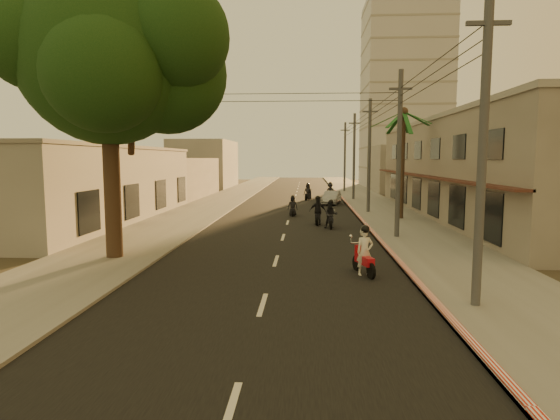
# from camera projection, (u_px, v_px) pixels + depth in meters

# --- Properties ---
(ground) EXTENTS (160.00, 160.00, 0.00)m
(ground) POSITION_uv_depth(u_px,v_px,m) (272.00, 272.00, 17.89)
(ground) COLOR #383023
(ground) RESTS_ON ground
(road) EXTENTS (10.00, 140.00, 0.02)m
(road) POSITION_uv_depth(u_px,v_px,m) (291.00, 212.00, 37.73)
(road) COLOR black
(road) RESTS_ON ground
(sidewalk_right) EXTENTS (5.00, 140.00, 0.12)m
(sidewalk_right) POSITION_uv_depth(u_px,v_px,m) (384.00, 212.00, 37.30)
(sidewalk_right) COLOR slate
(sidewalk_right) RESTS_ON ground
(sidewalk_left) EXTENTS (5.00, 140.00, 0.12)m
(sidewalk_left) POSITION_uv_depth(u_px,v_px,m) (199.00, 211.00, 38.16)
(sidewalk_left) COLOR slate
(sidewalk_left) RESTS_ON ground
(curb_stripe) EXTENTS (0.20, 60.00, 0.20)m
(curb_stripe) POSITION_uv_depth(u_px,v_px,m) (361.00, 220.00, 32.47)
(curb_stripe) COLOR red
(curb_stripe) RESTS_ON ground
(shophouse_row) EXTENTS (8.80, 34.20, 7.30)m
(shophouse_row) POSITION_uv_depth(u_px,v_px,m) (478.00, 168.00, 34.55)
(shophouse_row) COLOR gray
(shophouse_row) RESTS_ON ground
(left_building) EXTENTS (8.20, 24.20, 5.20)m
(left_building) POSITION_uv_depth(u_px,v_px,m) (86.00, 184.00, 32.29)
(left_building) COLOR gray
(left_building) RESTS_ON ground
(distant_tower) EXTENTS (12.10, 12.10, 28.00)m
(distant_tower) POSITION_uv_depth(u_px,v_px,m) (404.00, 95.00, 71.01)
(distant_tower) COLOR #B7B5B2
(distant_tower) RESTS_ON ground
(broadleaf_tree) EXTENTS (9.60, 8.70, 12.10)m
(broadleaf_tree) POSITION_uv_depth(u_px,v_px,m) (118.00, 59.00, 19.47)
(broadleaf_tree) COLOR black
(broadleaf_tree) RESTS_ON ground
(palm_tree) EXTENTS (5.00, 5.00, 8.20)m
(palm_tree) POSITION_uv_depth(u_px,v_px,m) (404.00, 118.00, 32.53)
(palm_tree) COLOR black
(palm_tree) RESTS_ON ground
(utility_poles) EXTENTS (1.20, 48.26, 9.00)m
(utility_poles) POSITION_uv_depth(u_px,v_px,m) (370.00, 130.00, 36.66)
(utility_poles) COLOR #38383A
(utility_poles) RESTS_ON ground
(filler_right) EXTENTS (8.00, 14.00, 6.00)m
(filler_right) POSITION_uv_depth(u_px,v_px,m) (404.00, 169.00, 61.42)
(filler_right) COLOR gray
(filler_right) RESTS_ON ground
(filler_left_near) EXTENTS (8.00, 14.00, 4.40)m
(filler_left_near) POSITION_uv_depth(u_px,v_px,m) (170.00, 178.00, 52.19)
(filler_left_near) COLOR gray
(filler_left_near) RESTS_ON ground
(filler_left_far) EXTENTS (8.00, 14.00, 7.00)m
(filler_left_far) POSITION_uv_depth(u_px,v_px,m) (205.00, 164.00, 69.91)
(filler_left_far) COLOR gray
(filler_left_far) RESTS_ON ground
(scooter_red) EXTENTS (0.98, 1.88, 1.90)m
(scooter_red) POSITION_uv_depth(u_px,v_px,m) (364.00, 253.00, 17.38)
(scooter_red) COLOR black
(scooter_red) RESTS_ON ground
(scooter_mid_a) EXTENTS (0.86, 1.86, 1.83)m
(scooter_mid_a) POSITION_uv_depth(u_px,v_px,m) (331.00, 215.00, 29.13)
(scooter_mid_a) COLOR black
(scooter_mid_a) RESTS_ON ground
(scooter_mid_b) EXTENTS (1.10, 1.96, 1.93)m
(scooter_mid_b) POSITION_uv_depth(u_px,v_px,m) (318.00, 212.00, 30.74)
(scooter_mid_b) COLOR black
(scooter_mid_b) RESTS_ON ground
(scooter_far_a) EXTENTS (0.78, 1.64, 1.60)m
(scooter_far_a) POSITION_uv_depth(u_px,v_px,m) (293.00, 207.00, 35.32)
(scooter_far_a) COLOR black
(scooter_far_a) RESTS_ON ground
(scooter_far_b) EXTENTS (1.20, 1.93, 1.89)m
(scooter_far_b) POSITION_uv_depth(u_px,v_px,m) (330.00, 192.00, 49.50)
(scooter_far_b) COLOR black
(scooter_far_b) RESTS_ON ground
(parked_car) EXTENTS (2.90, 4.40, 1.27)m
(parked_car) POSITION_uv_depth(u_px,v_px,m) (332.00, 198.00, 44.46)
(parked_car) COLOR #919398
(parked_car) RESTS_ON ground
(scooter_far_c) EXTENTS (1.18, 1.79, 1.83)m
(scooter_far_c) POSITION_uv_depth(u_px,v_px,m) (308.00, 192.00, 48.96)
(scooter_far_c) COLOR black
(scooter_far_c) RESTS_ON ground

